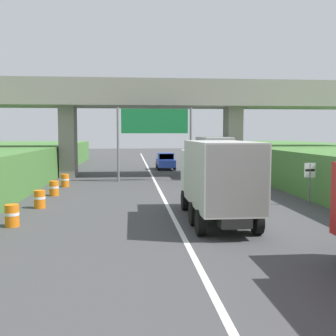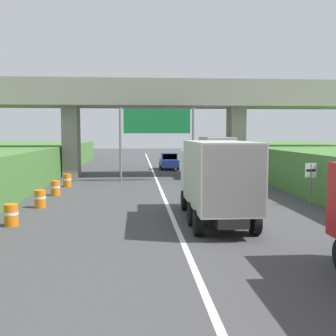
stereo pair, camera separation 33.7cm
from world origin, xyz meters
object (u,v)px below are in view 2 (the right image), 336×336
Objects in this scene: construction_barrel_3 at (40,199)px; construction_barrel_4 at (55,188)px; truck_green at (215,154)px; construction_barrel_2 at (11,215)px; truck_white at (215,177)px; speed_limit_sign at (311,178)px; overhead_highway_sign at (157,126)px; car_blue at (169,161)px; construction_barrel_5 at (67,180)px.

construction_barrel_4 is (-0.04, 4.12, 0.00)m from construction_barrel_3.
truck_green reaches higher than construction_barrel_2.
truck_white is 8.11× the size of construction_barrel_3.
speed_limit_sign is 0.31× the size of truck_green.
truck_white reaches higher than construction_barrel_3.
construction_barrel_3 is at bearing -89.44° from construction_barrel_4.
overhead_highway_sign is 0.81× the size of truck_green.
truck_green and truck_white have the same top height.
car_blue is at bearing 71.81° from construction_barrel_2.
car_blue is at bearing 80.51° from overhead_highway_sign.
car_blue is at bearing 69.09° from construction_barrel_3.
construction_barrel_4 is (-11.73, -10.37, -1.47)m from truck_green.
construction_barrel_5 is (0.18, 12.35, 0.00)m from construction_barrel_2.
construction_barrel_5 is at bearing -151.90° from truck_green.
truck_green is 8.11× the size of construction_barrel_2.
truck_green reaches higher than construction_barrel_5.
construction_barrel_2 is at bearing -122.59° from truck_green.
construction_barrel_4 is at bearing 88.88° from construction_barrel_2.
overhead_highway_sign is at bearing 23.55° from construction_barrel_5.
car_blue is (0.03, 25.49, -1.08)m from truck_white.
overhead_highway_sign is 6.53× the size of construction_barrel_3.
car_blue reaches higher than construction_barrel_4.
speed_limit_sign is 0.31× the size of truck_white.
car_blue is at bearing 89.94° from truck_white.
truck_green is (5.22, 3.42, -2.36)m from overhead_highway_sign.
construction_barrel_3 is at bearing -128.90° from truck_green.
construction_barrel_4 is (-8.24, 8.08, -1.47)m from truck_white.
overhead_highway_sign reaches higher than truck_white.
truck_green is 22.13m from construction_barrel_2.
construction_barrel_4 is (-6.52, -6.95, -3.84)m from overhead_highway_sign.
construction_barrel_5 is (0.01, 4.12, 0.00)m from construction_barrel_4.
truck_white is 8.11× the size of construction_barrel_4.
truck_white reaches higher than construction_barrel_4.
construction_barrel_3 is at bearing -110.91° from car_blue.
construction_barrel_2 is at bearing -165.51° from speed_limit_sign.
overhead_highway_sign is 15.31m from truck_white.
construction_barrel_2 is (-8.43, -25.64, -0.40)m from car_blue.
construction_barrel_3 is at bearing 87.19° from construction_barrel_2.
car_blue is (-5.65, 22.00, -0.62)m from speed_limit_sign.
construction_barrel_3 is (-8.20, 3.97, -1.47)m from truck_white.
overhead_highway_sign is 10.27m from construction_barrel_4.
construction_barrel_3 and construction_barrel_4 have the same top height.
construction_barrel_3 is (0.20, 4.12, 0.00)m from construction_barrel_2.
truck_green is 1.78× the size of car_blue.
construction_barrel_3 is 1.00× the size of construction_barrel_4.
truck_green is at bearing 28.10° from construction_barrel_5.
speed_limit_sign is 14.58m from construction_barrel_2.
truck_green is 18.68m from construction_barrel_3.
speed_limit_sign is at bearing -1.97° from construction_barrel_3.
car_blue is 15.65m from construction_barrel_5.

